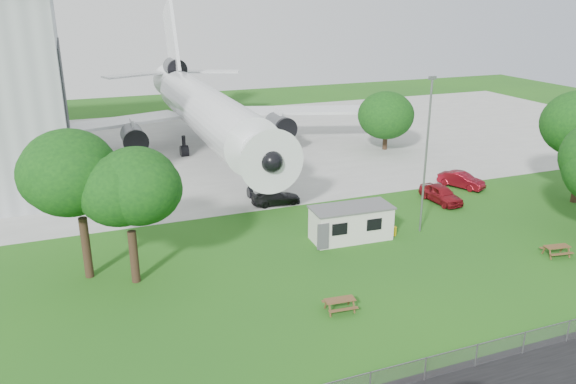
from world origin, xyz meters
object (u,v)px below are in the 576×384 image
object	(u,v)px
airliner	(204,108)
site_cabin	(351,223)
picnic_west	(340,311)
picnic_east	(556,256)

from	to	relation	value
airliner	site_cabin	xyz separation A→B (m)	(4.40, -29.02, -3.96)
picnic_west	site_cabin	bearing A→B (deg)	64.10
site_cabin	picnic_east	bearing A→B (deg)	-32.90
airliner	site_cabin	distance (m)	29.62
site_cabin	picnic_west	world-z (taller)	site_cabin
picnic_east	site_cabin	bearing A→B (deg)	155.84
site_cabin	picnic_west	xyz separation A→B (m)	(-5.40, -9.11, -1.31)
site_cabin	picnic_east	xyz separation A→B (m)	(12.34, -7.98, -1.31)
picnic_west	picnic_east	distance (m)	17.78
airliner	picnic_west	world-z (taller)	airliner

